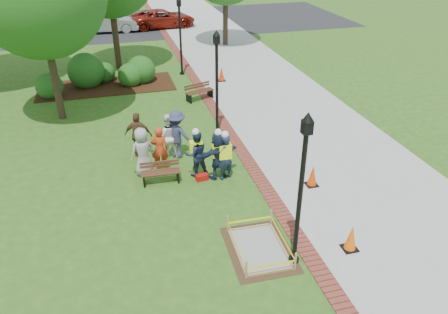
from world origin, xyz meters
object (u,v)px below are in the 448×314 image
object	(u,v)px
hivis_worker_a	(218,154)
hivis_worker_b	(225,155)
wet_concrete_pad	(260,243)
cone_front	(351,238)
hivis_worker_c	(196,152)
lamp_near	(302,182)
bench_near	(161,176)

from	to	relation	value
hivis_worker_a	hivis_worker_b	bearing A→B (deg)	-34.95
wet_concrete_pad	hivis_worker_b	size ratio (longest dim) A/B	1.30
cone_front	hivis_worker_b	world-z (taller)	hivis_worker_b
wet_concrete_pad	hivis_worker_c	xyz separation A→B (m)	(-0.81, 4.29, 0.66)
cone_front	hivis_worker_b	xyz separation A→B (m)	(-2.30, 4.44, 0.51)
cone_front	hivis_worker_c	world-z (taller)	hivis_worker_c
wet_concrete_pad	cone_front	bearing A→B (deg)	-15.11
lamp_near	wet_concrete_pad	bearing A→B (deg)	137.23
cone_front	hivis_worker_a	world-z (taller)	hivis_worker_a
cone_front	hivis_worker_c	bearing A→B (deg)	122.82
bench_near	hivis_worker_c	bearing A→B (deg)	7.13
wet_concrete_pad	hivis_worker_a	xyz separation A→B (m)	(-0.12, 3.94, 0.68)
hivis_worker_b	cone_front	bearing A→B (deg)	-62.67
wet_concrete_pad	hivis_worker_c	distance (m)	4.41
wet_concrete_pad	hivis_worker_a	distance (m)	4.00
bench_near	hivis_worker_b	size ratio (longest dim) A/B	0.74
hivis_worker_b	hivis_worker_c	xyz separation A→B (m)	(-0.88, 0.49, -0.01)
cone_front	lamp_near	xyz separation A→B (m)	(-1.65, -0.03, 2.09)
hivis_worker_a	hivis_worker_b	distance (m)	0.24
hivis_worker_a	wet_concrete_pad	bearing A→B (deg)	-88.24
wet_concrete_pad	lamp_near	world-z (taller)	lamp_near
wet_concrete_pad	hivis_worker_a	size ratio (longest dim) A/B	1.27
wet_concrete_pad	lamp_near	distance (m)	2.45
lamp_near	hivis_worker_c	xyz separation A→B (m)	(-1.53, 4.96, -1.59)
wet_concrete_pad	lamp_near	bearing A→B (deg)	-42.77
wet_concrete_pad	cone_front	size ratio (longest dim) A/B	2.93
cone_front	hivis_worker_a	bearing A→B (deg)	118.58
hivis_worker_a	bench_near	bearing A→B (deg)	174.59
bench_near	cone_front	xyz separation A→B (m)	(4.47, -4.77, 0.16)
bench_near	lamp_near	bearing A→B (deg)	-59.60
bench_near	lamp_near	xyz separation A→B (m)	(2.81, -4.80, 2.25)
hivis_worker_a	lamp_near	bearing A→B (deg)	-79.64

